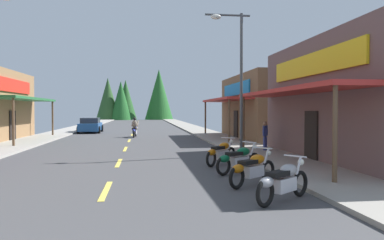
% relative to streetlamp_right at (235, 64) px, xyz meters
% --- Properties ---
extents(ground, '(10.38, 95.52, 0.10)m').
position_rel_streetlamp_right_xyz_m(ground, '(-5.28, 17.14, -4.36)').
color(ground, '#424244').
extents(sidewalk_left, '(2.69, 95.52, 0.12)m').
position_rel_streetlamp_right_xyz_m(sidewalk_left, '(-11.81, 17.14, -4.25)').
color(sidewalk_left, '#9E9991').
rests_on(sidewalk_left, ground).
extents(sidewalk_right, '(2.69, 95.52, 0.12)m').
position_rel_streetlamp_right_xyz_m(sidewalk_right, '(1.26, 17.14, -4.25)').
color(sidewalk_right, gray).
rests_on(sidewalk_right, ground).
extents(centerline_dashes, '(0.16, 72.27, 0.01)m').
position_rel_streetlamp_right_xyz_m(centerline_dashes, '(-5.28, 20.93, -4.30)').
color(centerline_dashes, '#E0C64C').
rests_on(centerline_dashes, ground).
extents(storefront_right_near, '(7.82, 11.02, 5.13)m').
position_rel_streetlamp_right_xyz_m(storefront_right_near, '(5.57, -2.63, -1.74)').
color(storefront_right_near, brown).
rests_on(storefront_right_near, ground).
extents(storefront_right_far, '(9.64, 10.36, 4.73)m').
position_rel_streetlamp_right_xyz_m(storefront_right_far, '(6.48, 9.88, -1.94)').
color(storefront_right_far, brown).
rests_on(storefront_right_far, ground).
extents(streetlamp_right, '(2.14, 0.30, 6.68)m').
position_rel_streetlamp_right_xyz_m(streetlamp_right, '(0.00, 0.00, 0.00)').
color(streetlamp_right, '#474C51').
rests_on(streetlamp_right, ground).
extents(motorcycle_parked_right_0, '(1.77, 1.37, 1.04)m').
position_rel_streetlamp_right_xyz_m(motorcycle_parked_right_0, '(-1.07, -8.87, -3.82)').
color(motorcycle_parked_right_0, black).
rests_on(motorcycle_parked_right_0, ground).
extents(motorcycle_parked_right_1, '(1.75, 1.39, 1.04)m').
position_rel_streetlamp_right_xyz_m(motorcycle_parked_right_1, '(-1.22, -6.95, -3.82)').
color(motorcycle_parked_right_1, black).
rests_on(motorcycle_parked_right_1, ground).
extents(motorcycle_parked_right_2, '(1.86, 1.23, 1.04)m').
position_rel_streetlamp_right_xyz_m(motorcycle_parked_right_2, '(-1.10, -4.95, -3.82)').
color(motorcycle_parked_right_2, black).
rests_on(motorcycle_parked_right_2, ground).
extents(motorcycle_parked_right_3, '(1.53, 1.63, 1.04)m').
position_rel_streetlamp_right_xyz_m(motorcycle_parked_right_3, '(-1.29, -3.00, -3.82)').
color(motorcycle_parked_right_3, black).
rests_on(motorcycle_parked_right_3, ground).
extents(rider_cruising_lead, '(0.61, 2.14, 1.57)m').
position_rel_streetlamp_right_xyz_m(rider_cruising_lead, '(-4.97, 12.26, -3.66)').
color(rider_cruising_lead, black).
rests_on(rider_cruising_lead, ground).
extents(pedestrian_strolling, '(0.43, 0.47, 1.57)m').
position_rel_streetlamp_right_xyz_m(pedestrian_strolling, '(1.78, 0.85, -3.41)').
color(pedestrian_strolling, '#333F8C').
rests_on(pedestrian_strolling, ground).
extents(parked_car_curbside, '(2.12, 4.33, 1.40)m').
position_rel_streetlamp_right_xyz_m(parked_car_curbside, '(-9.26, 18.80, -3.62)').
color(parked_car_curbside, '#1E4C8C').
rests_on(parked_car_curbside, ground).
extents(treeline_backdrop, '(17.03, 8.26, 11.40)m').
position_rel_streetlamp_right_xyz_m(treeline_backdrop, '(-6.20, 66.77, 0.66)').
color(treeline_backdrop, '#235323').
rests_on(treeline_backdrop, ground).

